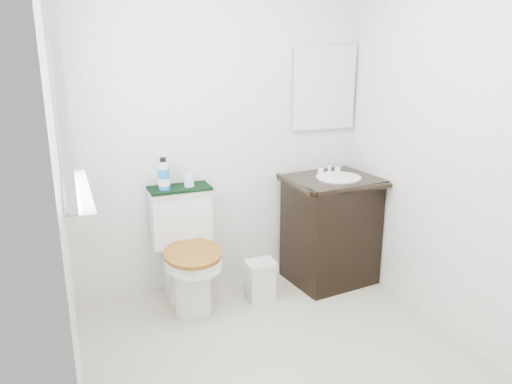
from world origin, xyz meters
TOP-DOWN VIEW (x-y plane):
  - floor at (0.00, 0.00)m, footprint 2.40×2.40m
  - wall_back at (0.00, 1.20)m, footprint 2.40×0.00m
  - wall_front at (0.00, -1.20)m, footprint 2.40×0.00m
  - wall_left at (-1.10, 0.00)m, footprint 0.00×2.40m
  - wall_right at (1.10, 0.00)m, footprint 0.00×2.40m
  - window at (-1.07, 0.25)m, footprint 0.02×0.70m
  - mirror at (0.82, 1.18)m, footprint 0.50×0.02m
  - toilet at (-0.34, 0.97)m, footprint 0.44×0.65m
  - vanity at (0.77, 0.90)m, footprint 0.69×0.61m
  - trash_bin at (0.15, 0.80)m, footprint 0.20×0.16m
  - towel at (-0.34, 1.09)m, footprint 0.42×0.22m
  - mouthwash_bottle at (-0.45, 1.07)m, footprint 0.08×0.08m
  - cup at (-0.28, 1.08)m, footprint 0.07×0.07m
  - soap_bar at (0.74, 1.04)m, footprint 0.07×0.05m

SIDE VIEW (x-z plane):
  - floor at x=0.00m, z-range 0.00..0.00m
  - trash_bin at x=0.15m, z-range 0.00..0.30m
  - toilet at x=-0.34m, z-range -0.05..0.75m
  - vanity at x=0.77m, z-range -0.03..0.89m
  - towel at x=-0.34m, z-range 0.80..0.82m
  - soap_bar at x=0.74m, z-range 0.82..0.84m
  - cup at x=-0.28m, z-range 0.82..0.90m
  - mouthwash_bottle at x=-0.45m, z-range 0.81..1.03m
  - wall_back at x=0.00m, z-range 0.00..2.40m
  - wall_front at x=0.00m, z-range 0.00..2.40m
  - wall_left at x=-1.10m, z-range 0.00..2.40m
  - wall_right at x=1.10m, z-range 0.00..2.40m
  - mirror at x=0.82m, z-range 1.15..1.75m
  - window at x=-1.07m, z-range 1.10..2.00m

